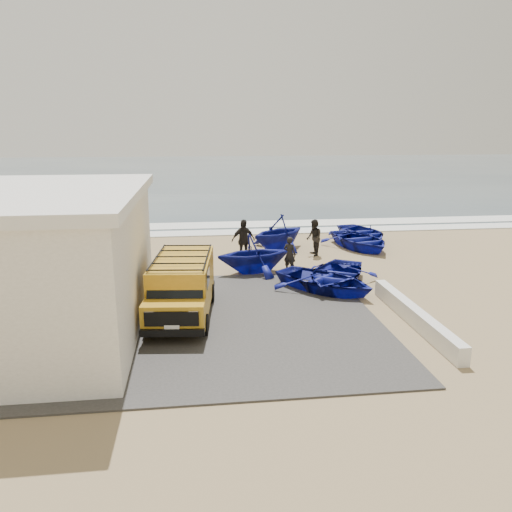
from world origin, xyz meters
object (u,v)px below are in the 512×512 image
parapet (414,316)px  boat_mid_left (254,253)px  fisherman_middle (314,238)px  fisherman_back (243,240)px  boat_near_left (325,280)px  boat_far_left (278,232)px  fisherman_front (290,254)px  boat_far_right (362,233)px  boat_mid_right (360,240)px  boat_near_right (335,275)px  van (182,285)px

parapet → boat_mid_left: bearing=123.5°
fisherman_middle → fisherman_back: bearing=-82.5°
boat_near_left → boat_far_left: bearing=53.5°
parapet → fisherman_front: size_ratio=3.89×
fisherman_front → fisherman_middle: bearing=-85.7°
boat_far_right → fisherman_front: (-5.21, -5.83, 0.36)m
boat_near_left → boat_mid_right: bearing=20.3°
boat_near_left → fisherman_front: (-0.84, 2.75, 0.36)m
boat_near_left → boat_mid_right: size_ratio=0.94×
boat_mid_right → fisherman_middle: 2.99m
fisherman_front → boat_mid_right: bearing=-101.9°
parapet → boat_far_left: (-2.52, 10.65, 0.61)m
boat_near_left → boat_mid_left: (-2.36, 2.86, 0.43)m
parapet → boat_near_right: boat_near_right is taller
boat_far_right → van: bearing=-143.9°
parapet → fisherman_front: bearing=113.5°
boat_near_right → fisherman_front: bearing=156.2°
boat_near_right → boat_far_right: (3.79, 7.87, -0.01)m
van → fisherman_middle: 9.68m
boat_far_left → boat_far_right: 5.22m
fisherman_back → boat_near_right: bearing=-69.2°
boat_near_left → boat_far_right: (4.37, 8.58, -0.00)m
fisherman_middle → boat_mid_left: bearing=-53.8°
boat_mid_left → boat_far_right: size_ratio=0.80×
parapet → boat_mid_left: boat_mid_left is taller
boat_mid_left → boat_mid_right: size_ratio=0.75×
boat_far_right → fisherman_back: fisherman_back is taller
boat_near_left → fisherman_middle: fisherman_middle is taller
fisherman_middle → boat_far_left: bearing=-139.5°
van → boat_mid_right: 12.40m
boat_mid_left → van: bearing=135.2°
fisherman_middle → fisherman_back: (-3.50, -0.62, 0.10)m
boat_near_right → fisherman_front: (-1.42, 2.04, 0.35)m
parapet → boat_near_right: size_ratio=1.48×
fisherman_front → fisherman_back: (-1.79, 2.09, 0.21)m
boat_mid_left → boat_near_right: bearing=-139.6°
boat_mid_right → boat_mid_left: bearing=-161.1°
van → boat_far_right: 14.33m
van → boat_mid_right: size_ratio=1.12×
van → boat_near_right: (5.89, 2.68, -0.65)m
parapet → van: van is taller
boat_near_left → fisherman_middle: 5.55m
van → boat_near_right: van is taller
boat_far_left → fisherman_middle: size_ratio=1.92×
van → boat_near_left: van is taller
boat_near_right → fisherman_middle: 4.79m
boat_mid_left → fisherman_back: size_ratio=1.63×
boat_far_left → fisherman_middle: boat_far_left is taller
boat_far_left → fisherman_front: size_ratio=2.19×
boat_near_left → boat_far_left: (-0.60, 7.04, 0.47)m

